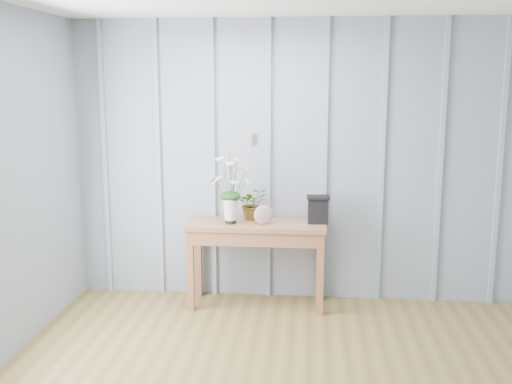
# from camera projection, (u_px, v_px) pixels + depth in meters

# --- Properties ---
(room_shell) EXTENTS (4.00, 4.50, 2.50)m
(room_shell) POSITION_uv_depth(u_px,v_px,m) (293.00, 77.00, 3.88)
(room_shell) COLOR #8F99AC
(room_shell) RESTS_ON ground
(sideboard) EXTENTS (1.20, 0.45, 0.75)m
(sideboard) POSITION_uv_depth(u_px,v_px,m) (257.00, 235.00, 5.22)
(sideboard) COLOR #8E5C3B
(sideboard) RESTS_ON ground
(daisy_vase) EXTENTS (0.43, 0.33, 0.61)m
(daisy_vase) POSITION_uv_depth(u_px,v_px,m) (230.00, 180.00, 5.10)
(daisy_vase) COLOR black
(daisy_vase) RESTS_ON sideboard
(spider_plant) EXTENTS (0.32, 0.31, 0.28)m
(spider_plant) POSITION_uv_depth(u_px,v_px,m) (252.00, 204.00, 5.31)
(spider_plant) COLOR #153D15
(spider_plant) RESTS_ON sideboard
(felt_disc_vessel) EXTENTS (0.18, 0.11, 0.17)m
(felt_disc_vessel) POSITION_uv_depth(u_px,v_px,m) (264.00, 215.00, 5.11)
(felt_disc_vessel) COLOR #935265
(felt_disc_vessel) RESTS_ON sideboard
(carved_box) EXTENTS (0.20, 0.16, 0.24)m
(carved_box) POSITION_uv_depth(u_px,v_px,m) (318.00, 209.00, 5.16)
(carved_box) COLOR black
(carved_box) RESTS_ON sideboard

